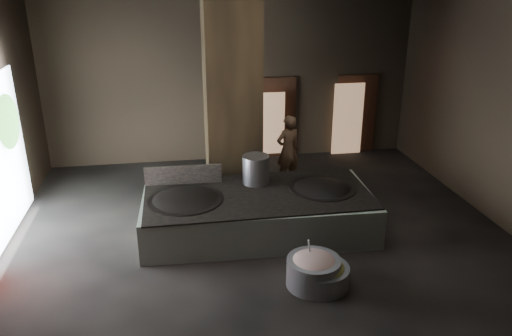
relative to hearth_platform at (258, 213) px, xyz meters
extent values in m
cube|color=black|center=(0.03, -0.08, -0.45)|extent=(10.00, 9.00, 0.10)
cube|color=black|center=(0.03, 4.47, 1.85)|extent=(10.00, 0.10, 4.50)
cube|color=black|center=(0.03, -4.63, 1.85)|extent=(10.00, 0.10, 4.50)
cube|color=black|center=(5.08, -0.08, 1.85)|extent=(0.10, 9.00, 4.50)
cube|color=black|center=(-0.27, 1.82, 1.85)|extent=(1.20, 1.20, 4.50)
cube|color=#AEC0AD|center=(0.00, 0.00, 0.00)|extent=(4.66, 2.35, 0.80)
cube|color=black|center=(0.00, 0.00, 0.42)|extent=(4.49, 2.15, 0.03)
ellipsoid|color=black|center=(-1.45, -0.05, 0.35)|extent=(1.45, 1.45, 0.40)
cylinder|color=black|center=(-1.45, -0.05, 0.42)|extent=(1.48, 1.48, 0.05)
ellipsoid|color=black|center=(1.35, 0.05, 0.35)|extent=(1.35, 1.35, 0.38)
cylinder|color=black|center=(1.35, 0.05, 0.42)|extent=(1.38, 1.38, 0.05)
cylinder|color=#ACB0B4|center=(0.05, 0.55, 0.73)|extent=(0.56, 0.56, 0.60)
cube|color=black|center=(-1.45, 0.75, 0.63)|extent=(1.60, 0.11, 0.40)
imported|color=#896446|center=(1.15, 2.34, 0.48)|extent=(0.74, 0.60, 1.76)
cylinder|color=gray|center=(0.72, -2.09, -0.22)|extent=(1.05, 1.05, 0.36)
ellipsoid|color=olive|center=(0.72, -2.09, -0.05)|extent=(0.79, 0.79, 0.24)
cylinder|color=#ACB0B4|center=(0.57, -1.94, 0.15)|extent=(0.22, 0.35, 0.69)
cylinder|color=gray|center=(0.60, -2.07, -0.15)|extent=(1.06, 1.06, 0.50)
ellipsoid|color=#A66C64|center=(0.60, -2.07, 0.05)|extent=(0.76, 0.76, 0.29)
cube|color=black|center=(1.23, 4.37, 0.70)|extent=(1.18, 0.08, 2.38)
cube|color=#8C6647|center=(1.08, 4.12, 0.65)|extent=(0.74, 0.04, 1.75)
cube|color=black|center=(3.63, 4.37, 0.70)|extent=(1.18, 0.08, 2.38)
cube|color=#8C6647|center=(3.33, 4.21, 0.65)|extent=(0.87, 0.04, 2.07)
ellipsoid|color=#194714|center=(-4.82, 1.22, 1.80)|extent=(0.28, 1.10, 1.10)
camera|label=1|loc=(-1.52, -9.00, 4.54)|focal=35.00mm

